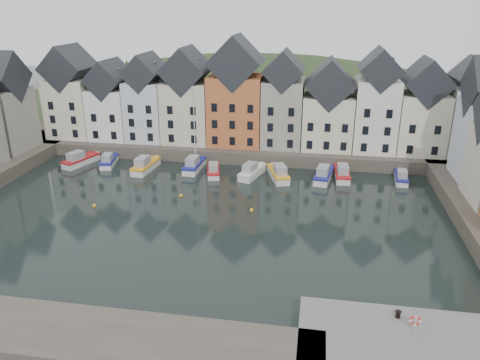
% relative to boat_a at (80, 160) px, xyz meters
% --- Properties ---
extents(ground, '(260.00, 260.00, 0.00)m').
position_rel_boat_a_xyz_m(ground, '(23.68, -18.07, -0.76)').
color(ground, black).
rests_on(ground, ground).
extents(far_quay, '(90.00, 16.00, 2.00)m').
position_rel_boat_a_xyz_m(far_quay, '(23.68, 11.93, 0.24)').
color(far_quay, '#474037').
rests_on(far_quay, ground).
extents(hillside, '(153.60, 70.40, 64.00)m').
position_rel_boat_a_xyz_m(hillside, '(23.70, 37.93, -18.72)').
color(hillside, '#203018').
rests_on(hillside, ground).
extents(far_terrace, '(72.37, 8.16, 17.78)m').
position_rel_boat_a_xyz_m(far_terrace, '(26.90, 9.93, 8.12)').
color(far_terrace, '#EDE5C6').
rests_on(far_terrace, far_quay).
extents(mooring_buoys, '(20.50, 5.50, 0.50)m').
position_rel_boat_a_xyz_m(mooring_buoys, '(19.68, -12.74, -0.61)').
color(mooring_buoys, orange).
rests_on(mooring_buoys, ground).
extents(boat_a, '(4.02, 6.96, 2.55)m').
position_rel_boat_a_xyz_m(boat_a, '(0.00, 0.00, 0.00)').
color(boat_a, silver).
rests_on(boat_a, ground).
extents(boat_b, '(2.95, 6.16, 2.27)m').
position_rel_boat_a_xyz_m(boat_b, '(4.65, 0.57, -0.08)').
color(boat_b, silver).
rests_on(boat_b, ground).
extents(boat_c, '(2.66, 7.08, 2.66)m').
position_rel_boat_a_xyz_m(boat_c, '(11.32, -0.94, 0.03)').
color(boat_c, silver).
rests_on(boat_c, ground).
extents(boat_d, '(2.33, 6.81, 12.89)m').
position_rel_boat_a_xyz_m(boat_d, '(18.68, 0.61, 0.08)').
color(boat_d, silver).
rests_on(boat_d, ground).
extents(boat_e, '(3.05, 6.03, 2.22)m').
position_rel_boat_a_xyz_m(boat_e, '(22.12, -1.01, -0.10)').
color(boat_e, silver).
rests_on(boat_e, ground).
extents(boat_f, '(3.64, 6.81, 2.50)m').
position_rel_boat_a_xyz_m(boat_f, '(27.93, -0.76, -0.02)').
color(boat_f, silver).
rests_on(boat_f, ground).
extents(boat_g, '(4.10, 7.09, 2.60)m').
position_rel_boat_a_xyz_m(boat_g, '(31.96, -1.03, 0.01)').
color(boat_g, silver).
rests_on(boat_g, ground).
extents(boat_h, '(3.14, 7.02, 2.60)m').
position_rel_boat_a_xyz_m(boat_h, '(38.51, -0.44, 0.01)').
color(boat_h, silver).
rests_on(boat_h, ground).
extents(boat_i, '(2.35, 6.70, 2.54)m').
position_rel_boat_a_xyz_m(boat_i, '(41.19, 0.69, -0.00)').
color(boat_i, silver).
rests_on(boat_i, ground).
extents(boat_j, '(2.17, 5.68, 2.13)m').
position_rel_boat_a_xyz_m(boat_j, '(49.66, 0.75, -0.12)').
color(boat_j, silver).
rests_on(boat_j, ground).
extents(mooring_bollard, '(0.48, 0.48, 0.56)m').
position_rel_boat_a_xyz_m(mooring_bollard, '(44.09, -34.57, 1.55)').
color(mooring_bollard, black).
rests_on(mooring_bollard, near_quay).
extents(life_ring_post, '(0.80, 0.17, 1.30)m').
position_rel_boat_a_xyz_m(life_ring_post, '(45.01, -35.98, 2.10)').
color(life_ring_post, gray).
rests_on(life_ring_post, near_quay).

